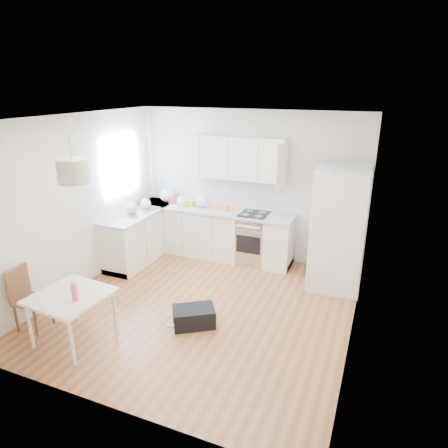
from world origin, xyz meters
name	(u,v)px	position (x,y,z in m)	size (l,w,h in m)	color
floor	(201,307)	(0.00, 0.00, 0.00)	(4.20, 4.20, 0.00)	brown
ceiling	(197,118)	(0.00, 0.00, 2.70)	(4.20, 4.20, 0.00)	white
wall_back	(249,186)	(0.00, 2.10, 1.35)	(4.20, 4.20, 0.00)	silver
wall_left	(77,204)	(-2.10, 0.00, 1.35)	(4.20, 4.20, 0.00)	silver
wall_right	(361,242)	(2.10, 0.00, 1.35)	(4.20, 4.20, 0.00)	silver
window_glassblock	(121,165)	(-2.09, 1.15, 1.75)	(0.02, 1.00, 1.00)	#BFE0F9
cabinets_back	(213,233)	(-0.60, 1.80, 0.44)	(3.00, 0.60, 0.88)	white
cabinets_left	(141,235)	(-1.80, 1.20, 0.44)	(0.60, 1.80, 0.88)	white
counter_back	(213,210)	(-0.60, 1.80, 0.90)	(3.02, 0.64, 0.04)	#AAACAF
counter_left	(140,212)	(-1.80, 1.20, 0.90)	(0.64, 1.82, 0.04)	#AAACAF
backsplash_back	(219,190)	(-0.60, 2.09, 1.21)	(3.00, 0.01, 0.58)	white
backsplash_left	(125,194)	(-2.09, 1.20, 1.21)	(0.01, 1.80, 0.58)	white
upper_cabinets	(239,158)	(-0.15, 1.94, 1.88)	(1.70, 0.32, 0.75)	white
range_oven	(254,239)	(0.20, 1.80, 0.44)	(0.50, 0.61, 0.88)	#BABCBF
sink	(138,212)	(-1.80, 1.15, 0.92)	(0.50, 0.80, 0.16)	#BABCBF
refrigerator	(340,229)	(1.71, 1.50, 0.96)	(0.90, 0.96, 1.91)	white
dining_table	(71,300)	(-1.13, -1.35, 0.60)	(0.92, 0.92, 0.67)	beige
dining_chair	(32,299)	(-1.83, -1.32, 0.43)	(0.36, 0.36, 0.86)	#4D2A17
drink_bottle	(74,291)	(-0.97, -1.43, 0.79)	(0.07, 0.07, 0.26)	#E8407C
gym_bag	(194,317)	(0.11, -0.46, 0.13)	(0.55, 0.36, 0.26)	black
pendant_lamp	(73,171)	(-0.99, -1.18, 2.18)	(0.35, 0.35, 0.27)	#C0AE94
grocery_bag_a	(167,195)	(-1.63, 1.90, 1.05)	(0.29, 0.25, 0.26)	silver
grocery_bag_b	(183,201)	(-1.21, 1.76, 1.02)	(0.23, 0.19, 0.20)	silver
grocery_bag_c	(202,202)	(-0.83, 1.82, 1.03)	(0.25, 0.21, 0.22)	silver
grocery_bag_d	(146,203)	(-1.79, 1.40, 1.01)	(0.19, 0.16, 0.17)	silver
grocery_bag_e	(132,208)	(-1.83, 1.02, 1.02)	(0.23, 0.19, 0.20)	silver
snack_orange	(223,208)	(-0.39, 1.78, 0.98)	(0.16, 0.10, 0.11)	orange
snack_yellow	(189,203)	(-1.09, 1.80, 0.98)	(0.18, 0.11, 0.12)	yellow
snack_red	(172,201)	(-1.47, 1.83, 0.97)	(0.14, 0.09, 0.10)	red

